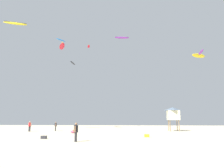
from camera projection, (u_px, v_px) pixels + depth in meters
The scene contains 16 objects.
ground_plane at pixel (88, 147), 15.00m from camera, with size 120.00×120.00×0.00m, color beige.
person_foreground at pixel (76, 131), 18.99m from camera, with size 0.38×0.56×1.70m.
person_midground at pixel (30, 125), 35.45m from camera, with size 0.57×0.39×1.73m.
person_left at pixel (56, 126), 37.23m from camera, with size 0.36×0.48×1.59m.
kite_grounded_near at pixel (73, 131), 32.14m from camera, with size 1.73×3.26×0.38m.
lifeguard_tower at pixel (173, 113), 37.16m from camera, with size 2.30×2.30×4.15m.
cooler_box at pixel (147, 136), 23.94m from camera, with size 0.56×0.36×0.32m, color yellow.
gear_bag at pixel (44, 137), 21.73m from camera, with size 0.56×0.36×0.32m, color #2D2D33.
kite_aloft_0 at pixel (61, 40), 41.80m from camera, with size 1.82×2.23×0.39m.
kite_aloft_1 at pixel (201, 52), 41.98m from camera, with size 1.44×3.37×0.79m.
kite_aloft_2 at pixel (73, 63), 51.76m from camera, with size 1.01×3.17×0.77m.
kite_aloft_3 at pixel (122, 38), 57.65m from camera, with size 4.13×1.75×0.51m.
kite_aloft_4 at pixel (199, 56), 53.84m from camera, with size 4.33×3.15×1.08m.
kite_aloft_5 at pixel (15, 23), 42.13m from camera, with size 4.65×2.91×1.04m.
kite_aloft_6 at pixel (89, 46), 56.75m from camera, with size 1.06×2.42×0.49m.
kite_aloft_7 at pixel (62, 46), 48.44m from camera, with size 2.74×4.65×0.94m.
Camera 1 is at (3.11, -15.34, 1.97)m, focal length 33.54 mm.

